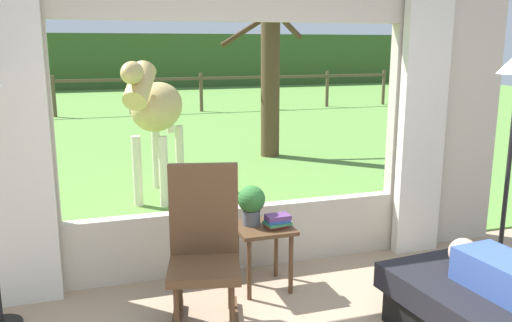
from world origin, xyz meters
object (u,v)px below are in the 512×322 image
rocking_chair (204,248)px  side_table (263,237)px  horse (156,109)px  pasture_tree (270,60)px  book_stack (277,221)px  potted_plant (251,203)px

rocking_chair → side_table: 0.69m
horse → pasture_tree: (2.20, 2.04, 0.50)m
book_stack → pasture_tree: size_ratio=0.06×
side_table → pasture_tree: pasture_tree is taller
potted_plant → pasture_tree: bearing=69.0°
horse → pasture_tree: 3.04m
book_stack → horse: bearing=101.2°
rocking_chair → book_stack: bearing=39.5°
side_table → potted_plant: (-0.08, 0.06, 0.28)m
book_stack → horse: horse is taller
rocking_chair → pasture_tree: 5.77m
side_table → horse: (-0.46, 2.76, 0.73)m
book_stack → side_table: bearing=148.3°
rocking_chair → pasture_tree: pasture_tree is taller
book_stack → pasture_tree: 5.24m
book_stack → potted_plant: bearing=145.9°
rocking_chair → pasture_tree: size_ratio=0.31×
rocking_chair → potted_plant: (0.48, 0.44, 0.16)m
horse → rocking_chair: bearing=111.1°
potted_plant → pasture_tree: size_ratio=0.09×
pasture_tree → horse: bearing=-137.1°
book_stack → horse: size_ratio=0.12×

